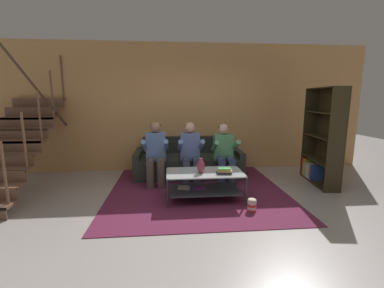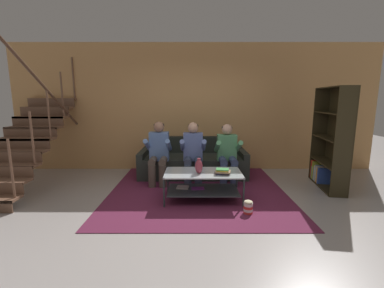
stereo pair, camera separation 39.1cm
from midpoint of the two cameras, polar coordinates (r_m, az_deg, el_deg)
name	(u,v)px [view 2 (the right image)]	position (r m, az deg, el deg)	size (l,w,h in m)	color
ground	(196,212)	(3.94, 3.79, -14.93)	(16.80, 16.80, 0.00)	#A69F9C
back_partition	(194,108)	(6.04, 2.36, 8.01)	(8.40, 0.12, 2.90)	tan
staircase_run	(26,137)	(5.65, -31.37, 1.33)	(1.04, 2.56, 2.60)	brown
couch	(192,163)	(5.67, 2.06, -4.15)	(2.28, 0.97, 0.80)	#2B312B
person_seated_left	(158,150)	(5.05, -5.36, -1.40)	(0.50, 0.58, 1.22)	brown
person_seated_middle	(192,151)	(5.04, 2.33, -1.49)	(0.50, 0.58, 1.20)	#374057
person_seated_right	(227,151)	(5.11, 9.93, -1.65)	(0.50, 0.58, 1.17)	#364367
coffee_table	(202,181)	(4.28, 4.86, -8.28)	(1.25, 0.67, 0.48)	#B1B9BC
area_rug	(197,187)	(4.94, 3.36, -9.57)	(3.12, 3.40, 0.01)	#61203D
vase	(198,166)	(4.13, 4.13, -5.01)	(0.12, 0.12, 0.25)	maroon
book_stack	(222,171)	(4.15, 9.37, -6.08)	(0.27, 0.22, 0.09)	#252437
bookshelf	(330,147)	(5.61, 30.09, -0.61)	(0.45, 1.17, 1.87)	#302917
popcorn_tub	(248,207)	(3.98, 15.10, -13.43)	(0.13, 0.13, 0.21)	red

